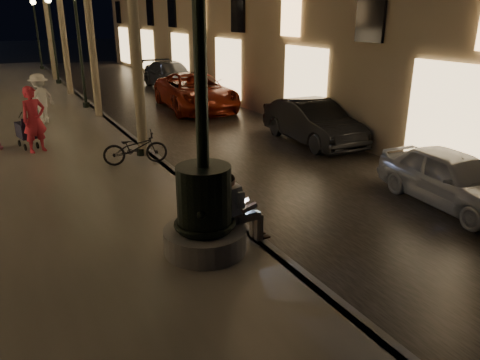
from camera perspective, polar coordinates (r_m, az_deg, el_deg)
ground at (r=20.30m, az=-16.77°, el=7.55°), size 120.00×120.00×0.00m
cobble_lane at (r=21.06m, az=-8.72°, el=8.61°), size 6.00×45.00×0.02m
curb_strip at (r=20.28m, az=-16.80°, el=7.82°), size 0.25×45.00×0.20m
fountain_lamppost at (r=7.64m, az=-4.41°, el=-1.80°), size 1.40×1.40×5.21m
seated_man_laptop at (r=8.00m, az=-0.33°, el=-3.16°), size 0.93×0.32×1.31m
lamp_curb_a at (r=13.03m, az=-12.84°, el=15.90°), size 0.36×0.36×4.81m
lamp_curb_b at (r=20.84m, az=-19.12°, el=16.62°), size 0.36×0.36×4.81m
lamp_curb_c at (r=28.75m, az=-21.98°, el=16.89°), size 0.36×0.36×4.81m
lamp_curb_d at (r=36.70m, az=-23.60°, el=17.02°), size 0.36×0.36×4.81m
stroller at (r=15.24m, az=-24.61°, el=5.52°), size 0.57×1.04×1.05m
car_front at (r=11.14m, az=24.46°, el=0.18°), size 1.76×3.71×1.23m
car_second at (r=15.33m, az=8.86°, el=7.02°), size 1.67×4.24×1.37m
car_third at (r=20.61m, az=-5.47°, el=10.65°), size 3.10×5.78×1.54m
car_rear at (r=26.93m, az=-8.45°, el=12.55°), size 2.06×4.97×1.44m
pedestrian_red at (r=14.59m, az=-23.81°, el=6.75°), size 0.80×0.66×1.88m
pedestrian_white at (r=18.42m, az=-23.18°, el=9.09°), size 1.32×1.20×1.78m
bicycle at (r=12.67m, az=-12.66°, el=3.85°), size 1.75×0.90×0.88m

